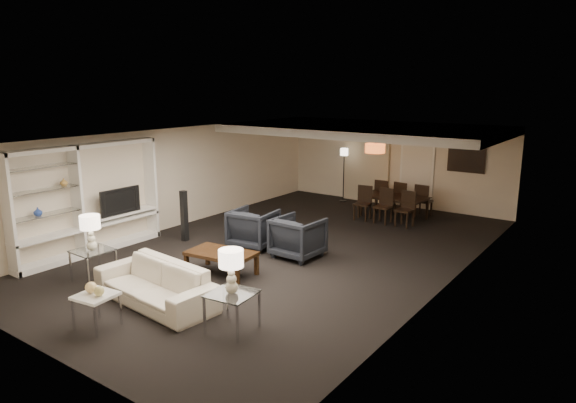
{
  "coord_description": "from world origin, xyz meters",
  "views": [
    {
      "loc": [
        6.23,
        -8.71,
        3.54
      ],
      "look_at": [
        0.0,
        0.0,
        1.1
      ],
      "focal_mm": 32.0,
      "sensor_mm": 36.0,
      "label": 1
    }
  ],
  "objects_px": {
    "table_lamp_right": "(231,272)",
    "floor_lamp": "(344,175)",
    "armchair_right": "(298,237)",
    "vase_amber": "(64,182)",
    "pendant_light": "(375,148)",
    "chair_fm": "(403,197)",
    "sofa": "(155,284)",
    "table_lamp_left": "(91,233)",
    "dining_table": "(393,207)",
    "floor_speaker": "(184,216)",
    "chair_nl": "(362,203)",
    "chair_nm": "(383,206)",
    "side_table_left": "(94,265)",
    "marble_table": "(97,311)",
    "vase_blue": "(38,212)",
    "chair_fr": "(424,200)",
    "side_table_right": "(232,312)",
    "chair_nr": "(405,209)",
    "coffee_table": "(221,263)",
    "television": "(118,201)",
    "armchair_left": "(254,228)",
    "chair_fl": "(383,195)"
  },
  "relations": [
    {
      "from": "side_table_left",
      "to": "marble_table",
      "type": "distance_m",
      "value": 2.03
    },
    {
      "from": "vase_amber",
      "to": "chair_nr",
      "type": "height_order",
      "value": "vase_amber"
    },
    {
      "from": "armchair_right",
      "to": "chair_fm",
      "type": "xyz_separation_m",
      "value": [
        0.27,
        4.82,
        0.02
      ]
    },
    {
      "from": "armchair_right",
      "to": "vase_amber",
      "type": "height_order",
      "value": "vase_amber"
    },
    {
      "from": "chair_fr",
      "to": "dining_table",
      "type": "bearing_deg",
      "value": 48.6
    },
    {
      "from": "table_lamp_right",
      "to": "chair_fr",
      "type": "relative_size",
      "value": 0.72
    },
    {
      "from": "vase_blue",
      "to": "chair_fr",
      "type": "distance_m",
      "value": 9.51
    },
    {
      "from": "armchair_right",
      "to": "table_lamp_left",
      "type": "distance_m",
      "value": 4.05
    },
    {
      "from": "side_table_right",
      "to": "armchair_right",
      "type": "bearing_deg",
      "value": 108.43
    },
    {
      "from": "table_lamp_right",
      "to": "side_table_right",
      "type": "bearing_deg",
      "value": 0.0
    },
    {
      "from": "chair_nl",
      "to": "chair_nm",
      "type": "xyz_separation_m",
      "value": [
        0.6,
        0.0,
        0.0
      ]
    },
    {
      "from": "chair_fl",
      "to": "armchair_left",
      "type": "bearing_deg",
      "value": 78.68
    },
    {
      "from": "floor_speaker",
      "to": "chair_fm",
      "type": "distance_m",
      "value": 6.2
    },
    {
      "from": "vase_amber",
      "to": "chair_fl",
      "type": "xyz_separation_m",
      "value": [
        3.4,
        7.71,
        -1.18
      ]
    },
    {
      "from": "floor_speaker",
      "to": "chair_fl",
      "type": "xyz_separation_m",
      "value": [
        2.46,
        5.39,
        -0.14
      ]
    },
    {
      "from": "pendant_light",
      "to": "dining_table",
      "type": "distance_m",
      "value": 1.72
    },
    {
      "from": "table_lamp_right",
      "to": "armchair_left",
      "type": "bearing_deg",
      "value": 124.88
    },
    {
      "from": "table_lamp_right",
      "to": "floor_lamp",
      "type": "bearing_deg",
      "value": 109.23
    },
    {
      "from": "side_table_right",
      "to": "chair_nl",
      "type": "xyz_separation_m",
      "value": [
        -1.43,
        6.82,
        0.16
      ]
    },
    {
      "from": "sofa",
      "to": "marble_table",
      "type": "relative_size",
      "value": 4.37
    },
    {
      "from": "chair_fl",
      "to": "floor_lamp",
      "type": "relative_size",
      "value": 0.55
    },
    {
      "from": "table_lamp_left",
      "to": "dining_table",
      "type": "relative_size",
      "value": 0.38
    },
    {
      "from": "coffee_table",
      "to": "television",
      "type": "height_order",
      "value": "television"
    },
    {
      "from": "floor_speaker",
      "to": "vase_amber",
      "type": "bearing_deg",
      "value": -109.51
    },
    {
      "from": "floor_speaker",
      "to": "chair_nm",
      "type": "bearing_deg",
      "value": 55.63
    },
    {
      "from": "marble_table",
      "to": "coffee_table",
      "type": "bearing_deg",
      "value": 90.0
    },
    {
      "from": "pendant_light",
      "to": "chair_fm",
      "type": "relative_size",
      "value": 0.57
    },
    {
      "from": "chair_fl",
      "to": "floor_lamp",
      "type": "height_order",
      "value": "floor_lamp"
    },
    {
      "from": "chair_fr",
      "to": "armchair_left",
      "type": "bearing_deg",
      "value": 68.1
    },
    {
      "from": "pendant_light",
      "to": "television",
      "type": "height_order",
      "value": "pendant_light"
    },
    {
      "from": "coffee_table",
      "to": "table_lamp_left",
      "type": "bearing_deg",
      "value": -136.74
    },
    {
      "from": "floor_speaker",
      "to": "chair_fm",
      "type": "bearing_deg",
      "value": 62.85
    },
    {
      "from": "television",
      "to": "floor_lamp",
      "type": "xyz_separation_m",
      "value": [
        1.83,
        6.88,
        -0.21
      ]
    },
    {
      "from": "pendant_light",
      "to": "chair_nm",
      "type": "distance_m",
      "value": 1.53
    },
    {
      "from": "side_table_right",
      "to": "table_lamp_right",
      "type": "xyz_separation_m",
      "value": [
        0.0,
        0.0,
        0.62
      ]
    },
    {
      "from": "coffee_table",
      "to": "table_lamp_left",
      "type": "xyz_separation_m",
      "value": [
        -1.7,
        -1.6,
        0.69
      ]
    },
    {
      "from": "table_lamp_right",
      "to": "dining_table",
      "type": "xyz_separation_m",
      "value": [
        -0.83,
        7.47,
        -0.62
      ]
    },
    {
      "from": "sofa",
      "to": "chair_fm",
      "type": "relative_size",
      "value": 2.55
    },
    {
      "from": "chair_fl",
      "to": "coffee_table",
      "type": "bearing_deg",
      "value": 86.53
    },
    {
      "from": "marble_table",
      "to": "vase_blue",
      "type": "height_order",
      "value": "vase_blue"
    },
    {
      "from": "marble_table",
      "to": "chair_nm",
      "type": "bearing_deg",
      "value": 83.75
    },
    {
      "from": "chair_fl",
      "to": "dining_table",
      "type": "bearing_deg",
      "value": 131.6
    },
    {
      "from": "chair_fr",
      "to": "pendant_light",
      "type": "bearing_deg",
      "value": 49.43
    },
    {
      "from": "dining_table",
      "to": "vase_amber",
      "type": "bearing_deg",
      "value": -114.68
    },
    {
      "from": "armchair_left",
      "to": "vase_amber",
      "type": "relative_size",
      "value": 6.1
    },
    {
      "from": "vase_blue",
      "to": "chair_nr",
      "type": "relative_size",
      "value": 0.19
    },
    {
      "from": "vase_amber",
      "to": "chair_nm",
      "type": "bearing_deg",
      "value": 58.05
    },
    {
      "from": "armchair_right",
      "to": "floor_lamp",
      "type": "relative_size",
      "value": 0.57
    },
    {
      "from": "side_table_left",
      "to": "floor_speaker",
      "type": "bearing_deg",
      "value": 100.26
    },
    {
      "from": "sofa",
      "to": "table_lamp_right",
      "type": "distance_m",
      "value": 1.8
    }
  ]
}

